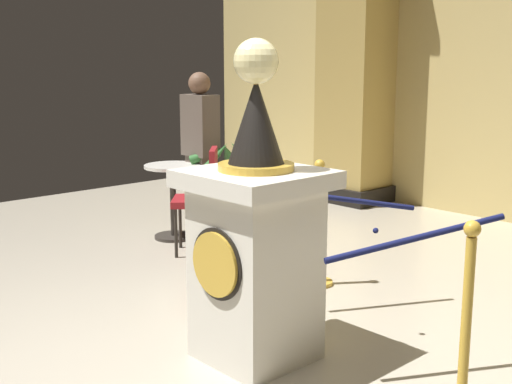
% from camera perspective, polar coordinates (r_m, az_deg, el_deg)
% --- Properties ---
extents(ground_plane, '(10.84, 10.84, 0.00)m').
position_cam_1_polar(ground_plane, '(3.87, -2.12, -15.36)').
color(ground_plane, '#B2A893').
extents(pedestal_clock, '(0.72, 0.72, 1.85)m').
position_cam_1_polar(pedestal_clock, '(3.82, -0.04, -4.14)').
color(pedestal_clock, silver).
rests_on(pedestal_clock, ground_plane).
extents(stanchion_near, '(0.24, 0.24, 1.01)m').
position_cam_1_polar(stanchion_near, '(3.41, 17.44, -13.18)').
color(stanchion_near, gold).
rests_on(stanchion_near, ground_plane).
extents(stanchion_far, '(0.24, 0.24, 0.99)m').
position_cam_1_polar(stanchion_far, '(5.19, 5.36, -4.30)').
color(stanchion_far, gold).
rests_on(stanchion_far, ground_plane).
extents(velvet_rope, '(1.45, 1.44, 0.22)m').
position_cam_1_polar(velvet_rope, '(4.14, 10.28, -2.09)').
color(velvet_rope, '#141947').
extents(column_left, '(0.91, 0.91, 3.75)m').
position_cam_1_polar(column_left, '(8.33, 8.87, 12.03)').
color(column_left, black).
rests_on(column_left, ground_plane).
extents(potted_palm_left, '(0.74, 0.75, 1.00)m').
position_cam_1_polar(potted_palm_left, '(6.51, -2.35, -1.61)').
color(potted_palm_left, black).
rests_on(potted_palm_left, ground_plane).
extents(bystander_guest, '(0.36, 0.22, 1.62)m').
position_cam_1_polar(bystander_guest, '(6.61, -4.79, 3.61)').
color(bystander_guest, brown).
rests_on(bystander_guest, ground_plane).
extents(cafe_table, '(0.55, 0.55, 0.73)m').
position_cam_1_polar(cafe_table, '(6.54, -7.15, 0.02)').
color(cafe_table, '#332D28').
rests_on(cafe_table, ground_plane).
extents(cafe_chair_red, '(0.57, 0.57, 0.96)m').
position_cam_1_polar(cafe_chair_red, '(5.99, -4.54, 0.07)').
color(cafe_chair_red, black).
rests_on(cafe_chair_red, ground_plane).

